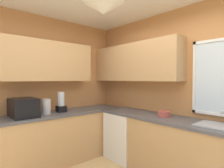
{
  "coord_description": "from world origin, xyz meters",
  "views": [
    {
      "loc": [
        1.47,
        -1.18,
        1.49
      ],
      "look_at": [
        -0.55,
        0.6,
        1.41
      ],
      "focal_mm": 29.22,
      "sensor_mm": 36.0,
      "label": 1
    }
  ],
  "objects": [
    {
      "name": "blender_appliance",
      "position": [
        -1.57,
        0.29,
        1.06
      ],
      "size": [
        0.15,
        0.15,
        0.36
      ],
      "color": "black",
      "rests_on": "counter_run_left"
    },
    {
      "name": "counter_run_left",
      "position": [
        -1.57,
        0.0,
        0.45
      ],
      "size": [
        0.65,
        2.96,
        0.89
      ],
      "color": "tan",
      "rests_on": "ground_plane"
    },
    {
      "name": "sink_assembly",
      "position": [
        0.7,
        1.31,
        0.91
      ],
      "size": [
        0.56,
        0.4,
        0.19
      ],
      "color": "#9EA0A5",
      "rests_on": "counter_run_back"
    },
    {
      "name": "counter_run_back",
      "position": [
        0.21,
        1.3,
        0.45
      ],
      "size": [
        2.97,
        0.65,
        0.89
      ],
      "color": "tan",
      "rests_on": "ground_plane"
    },
    {
      "name": "microwave",
      "position": [
        -1.57,
        -0.34,
        1.04
      ],
      "size": [
        0.48,
        0.36,
        0.29
      ],
      "primitive_type": "cube",
      "color": "black",
      "rests_on": "counter_run_left"
    },
    {
      "name": "kettle",
      "position": [
        -1.55,
        0.01,
        1.02
      ],
      "size": [
        0.14,
        0.14,
        0.25
      ],
      "primitive_type": "cylinder",
      "color": "#B7B7BC",
      "rests_on": "counter_run_left"
    },
    {
      "name": "room_shell",
      "position": [
        -0.77,
        0.55,
        1.84
      ],
      "size": [
        3.88,
        3.35,
        2.7
      ],
      "color": "#C6844C",
      "rests_on": "ground_plane"
    },
    {
      "name": "dishwasher",
      "position": [
        -0.91,
        1.27,
        0.42
      ],
      "size": [
        0.6,
        0.6,
        0.85
      ],
      "primitive_type": "cube",
      "color": "white",
      "rests_on": "ground_plane"
    },
    {
      "name": "bowl",
      "position": [
        -0.11,
        1.3,
        0.94
      ],
      "size": [
        0.18,
        0.18,
        0.09
      ],
      "primitive_type": "cylinder",
      "color": "#B74C42",
      "rests_on": "counter_run_back"
    }
  ]
}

